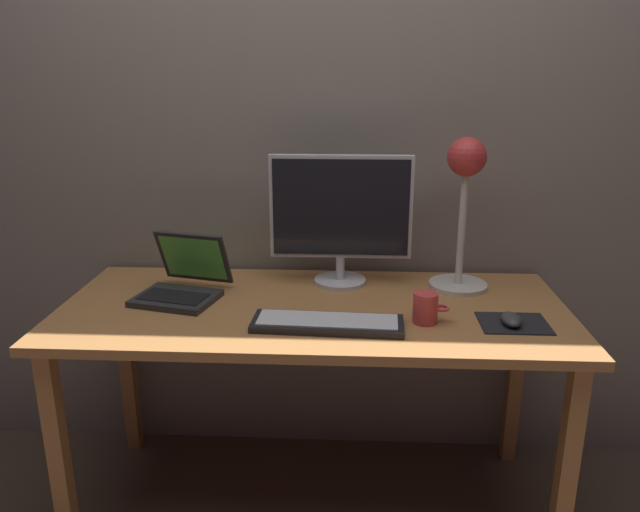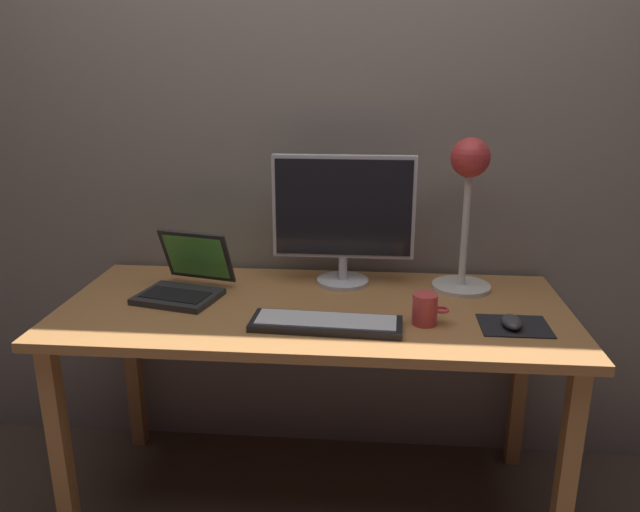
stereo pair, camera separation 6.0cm
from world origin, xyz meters
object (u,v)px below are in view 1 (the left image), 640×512
Objects in this scene: laptop at (184,278)px; mouse at (511,319)px; desk_lamp at (465,189)px; monitor at (341,214)px; keyboard_main at (328,323)px; coffee_mug at (426,308)px.

laptop is 3.35× the size of mouse.
laptop is at bearing -172.36° from desk_lamp.
monitor is at bearing 145.86° from mouse.
mouse is (0.53, 0.04, 0.01)m from keyboard_main.
coffee_mug is at bearing -115.06° from desk_lamp.
mouse is at bearing -34.14° from monitor.
desk_lamp is (0.41, -0.02, 0.09)m from monitor.
desk_lamp is at bearing -2.57° from monitor.
desk_lamp reaches higher than keyboard_main.
coffee_mug is (0.77, -0.19, -0.01)m from laptop.
laptop is 0.79m from coffee_mug.
monitor is at bearing 177.43° from desk_lamp.
coffee_mug is at bearing -52.01° from monitor.
desk_lamp is 0.46m from coffee_mug.
mouse is 0.25m from coffee_mug.
coffee_mug is (-0.25, 0.01, 0.03)m from mouse.
laptop reaches higher than mouse.
monitor is at bearing 127.99° from coffee_mug.
desk_lamp is at bearing 64.94° from coffee_mug.
keyboard_main is at bearing -175.98° from mouse.
keyboard_main is 0.65m from desk_lamp.
desk_lamp reaches higher than mouse.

